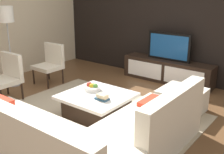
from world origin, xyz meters
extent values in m
plane|color=brown|center=(0.00, 0.00, 0.00)|extent=(14.00, 14.00, 0.00)
cube|color=black|center=(0.00, 2.70, 1.40)|extent=(6.40, 0.12, 2.80)
cube|color=tan|center=(-0.10, 0.00, 0.01)|extent=(3.20, 2.57, 0.01)
cube|color=black|center=(0.00, 2.40, 0.25)|extent=(2.05, 0.43, 0.50)
cube|color=white|center=(-0.47, 2.18, 0.25)|extent=(0.87, 0.01, 0.35)
cube|color=white|center=(0.47, 2.18, 0.25)|extent=(0.87, 0.01, 0.35)
cube|color=black|center=(0.00, 2.40, 0.80)|extent=(0.99, 0.05, 0.61)
cube|color=#194C8C|center=(0.00, 2.37, 0.80)|extent=(0.89, 0.01, 0.51)
cube|color=beige|center=(0.20, -1.30, 0.21)|extent=(2.49, 0.85, 0.43)
cube|color=beige|center=(0.20, -1.64, 0.64)|extent=(2.49, 0.18, 0.42)
cube|color=beige|center=(1.02, -0.13, 0.21)|extent=(0.85, 1.48, 0.43)
cube|color=beige|center=(1.35, -0.13, 0.64)|extent=(0.18, 1.48, 0.42)
cube|color=red|center=(-0.55, -1.30, 0.54)|extent=(0.36, 0.20, 0.22)
cube|color=red|center=(1.02, 0.24, 0.46)|extent=(0.60, 0.44, 0.06)
cube|color=black|center=(-0.10, 0.10, 0.17)|extent=(0.84, 0.80, 0.33)
cube|color=white|center=(-0.10, 0.10, 0.35)|extent=(1.05, 1.00, 0.05)
cylinder|color=black|center=(-1.66, -0.67, 0.19)|extent=(0.04, 0.04, 0.38)
cylinder|color=black|center=(-2.15, -0.24, 0.19)|extent=(0.04, 0.04, 0.38)
cylinder|color=black|center=(-1.66, -0.24, 0.19)|extent=(0.04, 0.04, 0.38)
cube|color=beige|center=(-1.91, -0.45, 0.38)|extent=(0.57, 0.51, 0.08)
cube|color=beige|center=(-1.91, -0.24, 0.65)|extent=(0.57, 0.08, 0.45)
cylinder|color=#A5A5AA|center=(-2.52, 0.14, 0.01)|extent=(0.28, 0.28, 0.02)
cylinder|color=#A5A5AA|center=(-2.52, 0.14, 0.69)|extent=(0.03, 0.03, 1.33)
cylinder|color=white|center=(-2.52, 0.14, 1.52)|extent=(0.30, 0.30, 0.32)
cube|color=beige|center=(0.93, 1.10, 0.20)|extent=(0.70, 0.70, 0.40)
cylinder|color=silver|center=(-0.28, 0.20, 0.42)|extent=(0.28, 0.28, 0.07)
sphere|color=#4C8C33|center=(-0.22, 0.21, 0.47)|extent=(0.09, 0.09, 0.09)
sphere|color=gold|center=(-0.28, 0.22, 0.46)|extent=(0.07, 0.07, 0.07)
sphere|color=#B23326|center=(-0.34, 0.19, 0.47)|extent=(0.10, 0.10, 0.10)
sphere|color=gold|center=(-0.27, 0.18, 0.47)|extent=(0.08, 0.08, 0.08)
cylinder|color=black|center=(-2.23, 0.45, 0.19)|extent=(0.04, 0.04, 0.38)
cylinder|color=black|center=(-1.75, 0.45, 0.19)|extent=(0.04, 0.04, 0.38)
cylinder|color=black|center=(-2.23, 0.87, 0.19)|extent=(0.04, 0.04, 0.38)
cylinder|color=black|center=(-1.75, 0.87, 0.19)|extent=(0.04, 0.04, 0.38)
cube|color=beige|center=(-1.99, 0.66, 0.38)|extent=(0.55, 0.50, 0.08)
cube|color=beige|center=(-1.99, 0.87, 0.65)|extent=(0.55, 0.08, 0.45)
cube|color=#2D516B|center=(0.11, -0.01, 0.40)|extent=(0.21, 0.13, 0.03)
cube|color=#CCB78C|center=(0.13, -0.02, 0.43)|extent=(0.16, 0.10, 0.03)
cube|color=#CCB78C|center=(0.13, -0.03, 0.46)|extent=(0.16, 0.12, 0.03)
camera|label=1|loc=(2.65, -3.03, 2.03)|focal=44.32mm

